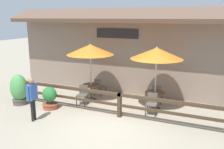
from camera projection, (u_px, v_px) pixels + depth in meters
The scene contains 14 objects.
ground_plane at pixel (108, 127), 8.76m from camera, with size 60.00×60.00×0.00m, color #9E937F.
building_facade at pixel (144, 52), 11.92m from camera, with size 14.28×1.49×4.23m.
patio_railing at pixel (120, 100), 9.54m from camera, with size 10.40×0.14×0.95m.
patio_umbrella_near at pixel (90, 50), 11.19m from camera, with size 2.14×2.14×2.62m.
dining_table_near at pixel (91, 88), 11.59m from camera, with size 0.83×0.83×0.72m.
chair_near_streetside at pixel (83, 94), 10.99m from camera, with size 0.48×0.48×0.85m.
chair_near_wallside at pixel (99, 86), 12.22m from camera, with size 0.47×0.47×0.85m.
patio_umbrella_middle at pixel (157, 53), 10.05m from camera, with size 2.14×2.14×2.62m.
dining_table_middle at pixel (155, 95), 10.45m from camera, with size 0.83×0.83×0.72m.
chair_middle_streetside at pixel (152, 103), 9.87m from camera, with size 0.46×0.46×0.85m.
chair_middle_wallside at pixel (157, 93), 11.09m from camera, with size 0.42×0.42×0.85m.
potted_plant_small_flowering at pixel (19, 89), 10.95m from camera, with size 0.77×0.70×1.36m.
potted_plant_tall_tropical at pixel (50, 98), 10.45m from camera, with size 0.65×0.65×0.95m.
pedestrian at pixel (32, 93), 9.12m from camera, with size 0.27×0.57×1.65m.
Camera 1 is at (3.43, -7.35, 3.79)m, focal length 40.00 mm.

